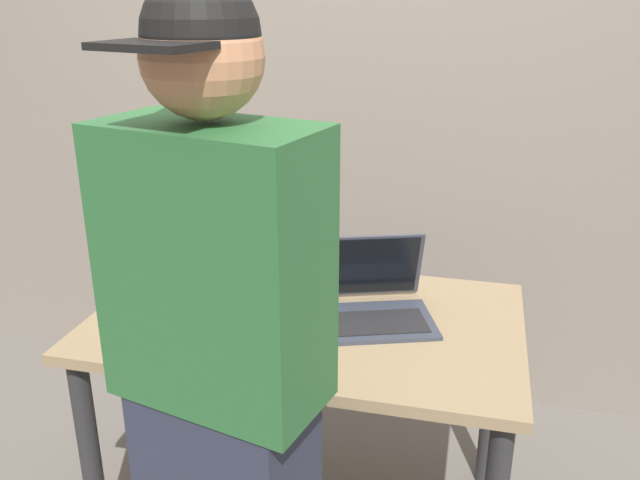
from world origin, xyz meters
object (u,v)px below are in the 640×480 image
(beer_bottle_green, at_px, (306,260))
(coffee_mug, at_px, (139,329))
(beer_bottle_brown, at_px, (287,272))
(person_figure, at_px, (223,404))
(laptop, at_px, (375,299))
(beer_bottle_dark, at_px, (281,249))

(beer_bottle_green, relative_size, coffee_mug, 2.83)
(beer_bottle_brown, xyz_separation_m, person_figure, (0.08, -0.72, 0.01))
(laptop, relative_size, beer_bottle_green, 1.44)
(beer_bottle_dark, relative_size, coffee_mug, 3.04)
(beer_bottle_green, distance_m, coffee_mug, 0.58)
(coffee_mug, bearing_deg, person_figure, -43.56)
(laptop, bearing_deg, beer_bottle_green, 154.23)
(coffee_mug, bearing_deg, beer_bottle_dark, 62.20)
(beer_bottle_dark, bearing_deg, beer_bottle_brown, -66.81)
(beer_bottle_brown, bearing_deg, coffee_mug, -134.33)
(beer_bottle_dark, relative_size, beer_bottle_green, 1.08)
(beer_bottle_brown, height_order, person_figure, person_figure)
(beer_bottle_brown, distance_m, coffee_mug, 0.48)
(beer_bottle_green, bearing_deg, person_figure, -87.04)
(person_figure, bearing_deg, beer_bottle_brown, 96.01)
(beer_bottle_brown, height_order, coffee_mug, beer_bottle_brown)
(laptop, bearing_deg, beer_bottle_dark, 153.55)
(person_figure, height_order, coffee_mug, person_figure)
(laptop, relative_size, beer_bottle_dark, 1.34)
(laptop, relative_size, coffee_mug, 4.07)
(beer_bottle_dark, xyz_separation_m, person_figure, (0.14, -0.88, 0.01))
(beer_bottle_dark, xyz_separation_m, coffee_mug, (-0.26, -0.50, -0.07))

